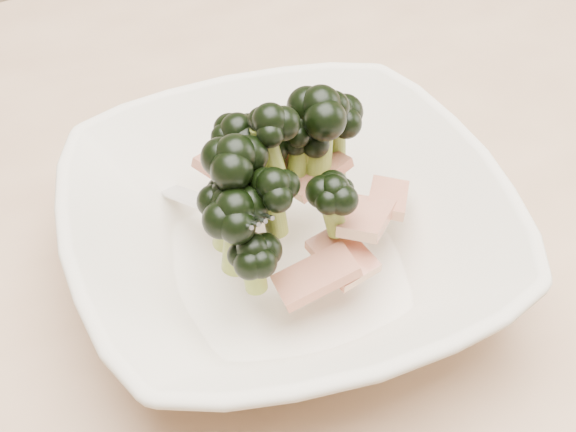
{
  "coord_description": "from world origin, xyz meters",
  "views": [
    {
      "loc": [
        -0.26,
        -0.35,
        1.14
      ],
      "look_at": [
        -0.09,
        -0.04,
        0.8
      ],
      "focal_mm": 50.0,
      "sensor_mm": 36.0,
      "label": 1
    }
  ],
  "objects": [
    {
      "name": "broccoli_dish",
      "position": [
        -0.09,
        -0.04,
        0.79
      ],
      "size": [
        0.32,
        0.32,
        0.13
      ],
      "color": "beige",
      "rests_on": "dining_table"
    },
    {
      "name": "dining_table",
      "position": [
        0.0,
        0.0,
        0.65
      ],
      "size": [
        1.2,
        0.8,
        0.75
      ],
      "color": "tan",
      "rests_on": "ground"
    }
  ]
}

